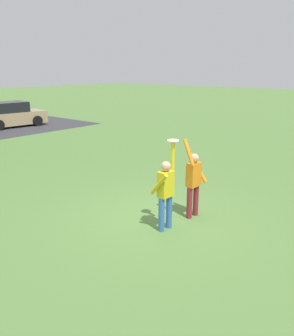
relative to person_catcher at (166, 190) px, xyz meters
The scene contains 5 objects.
ground_plane 1.18m from the person_catcher, 56.28° to the left, with size 120.00×120.00×0.00m, color #567F3D.
person_catcher is the anchor object (origin of this frame).
person_defender 1.03m from the person_catcher, ahead, with size 0.57×0.49×2.04m.
frisbee_disc 1.13m from the person_catcher, ahead, with size 0.26×0.26×0.02m, color white.
parked_car_tan 17.59m from the person_catcher, 71.50° to the left, with size 4.26×2.35×1.59m.
Camera 1 is at (-6.30, -4.95, 3.63)m, focal length 36.80 mm.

